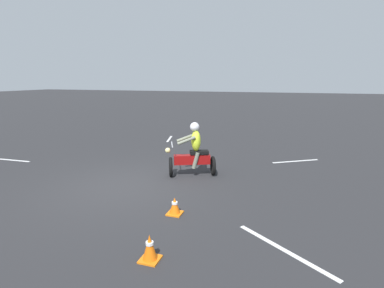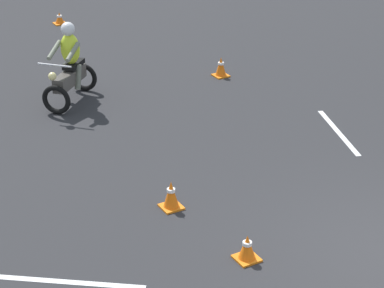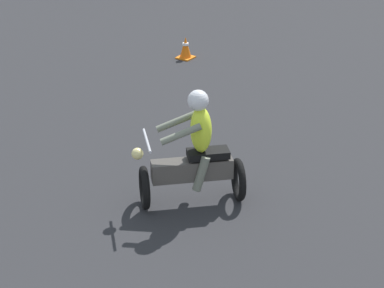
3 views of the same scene
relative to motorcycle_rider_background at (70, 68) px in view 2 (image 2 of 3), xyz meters
The scene contains 7 objects.
motorcycle_rider_background is the anchor object (origin of this frame).
traffic_cone_near_right 3.46m from the motorcycle_rider_background, ahead, with size 0.32×0.32×0.45m.
traffic_cone_mid_left 6.52m from the motorcycle_rider_background, 89.87° to the right, with size 0.32×0.32×0.38m.
traffic_cone_far_right 4.80m from the motorcycle_rider_background, 92.83° to the right, with size 0.32×0.32×0.46m.
traffic_cone_far_center 5.57m from the motorcycle_rider_background, 72.10° to the left, with size 0.32×0.32×0.32m.
lane_stripe_n 5.47m from the motorcycle_rider_background, 45.70° to the right, with size 0.10×2.03×0.01m, color silver.
lane_stripe_nw 6.27m from the motorcycle_rider_background, 111.88° to the right, with size 0.10×2.09×0.01m, color silver.
Camera 2 is at (-6.79, -5.91, 5.91)m, focal length 70.00 mm.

